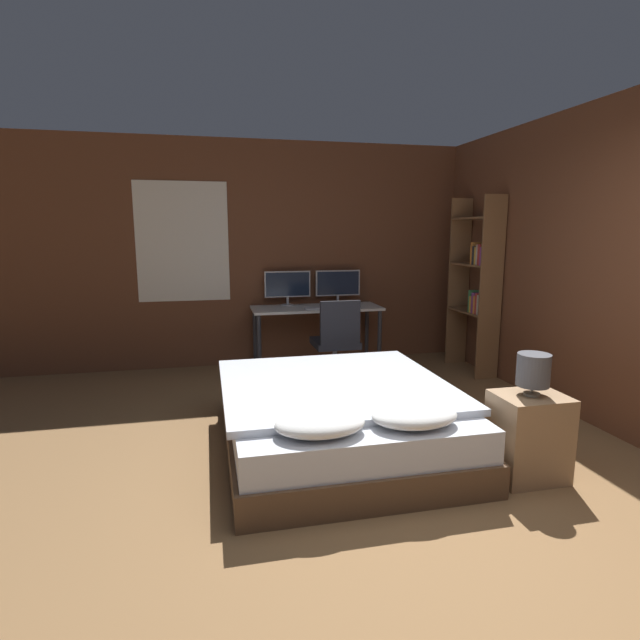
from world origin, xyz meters
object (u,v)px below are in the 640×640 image
computer_mouse (342,307)px  keyboard (320,308)px  monitor_right (338,284)px  bookshelf (478,279)px  bed (338,417)px  desk (316,314)px  nightstand (528,437)px  bedside_lamp (533,370)px  office_chair (336,349)px  monitor_left (288,286)px

computer_mouse → keyboard: bearing=180.0°
monitor_right → keyboard: monitor_right is taller
bookshelf → computer_mouse: bearing=163.5°
bed → bookshelf: 2.80m
desk → computer_mouse: size_ratio=21.97×
nightstand → bedside_lamp: 0.46m
desk → monitor_right: size_ratio=2.75×
bedside_lamp → monitor_right: size_ratio=0.50×
keyboard → office_chair: 0.63m
keyboard → computer_mouse: (0.27, 0.00, 0.01)m
bedside_lamp → monitor_right: (-0.46, 3.22, 0.24)m
monitor_left → office_chair: (0.38, -0.88, -0.61)m
computer_mouse → office_chair: office_chair is taller
monitor_left → bedside_lamp: bearing=-71.3°
monitor_left → office_chair: monitor_left is taller
nightstand → bookshelf: size_ratio=0.29×
bedside_lamp → office_chair: size_ratio=0.30×
computer_mouse → bookshelf: bearing=-16.5°
bedside_lamp → keyboard: 2.94m
nightstand → bookshelf: bookshelf is taller
nightstand → monitor_left: size_ratio=1.03×
computer_mouse → bookshelf: bookshelf is taller
keyboard → bookshelf: bookshelf is taller
monitor_left → office_chair: bearing=-66.5°
monitor_left → keyboard: size_ratio=1.58×
bed → monitor_left: 2.59m
nightstand → keyboard: 2.98m
desk → bedside_lamp: bearing=-75.6°
monitor_right → bookshelf: bookshelf is taller
office_chair → bookshelf: 1.83m
bedside_lamp → monitor_left: 3.41m
bedside_lamp → monitor_right: monitor_right is taller
keyboard → computer_mouse: bearing=0.0°
monitor_left → computer_mouse: monitor_left is taller
desk → office_chair: (0.07, -0.69, -0.27)m
computer_mouse → office_chair: size_ratio=0.08×
desk → monitor_left: size_ratio=2.75×
desk → office_chair: office_chair is taller
office_chair → desk: bearing=95.6°
bed → bookshelf: bearing=38.6°
monitor_right → office_chair: (-0.25, -0.88, -0.61)m
keyboard → office_chair: (0.07, -0.50, -0.37)m
bed → office_chair: (0.41, 1.61, 0.13)m
monitor_right → monitor_left: bearing=180.0°
nightstand → desk: 3.15m
nightstand → bedside_lamp: size_ratio=2.08×
desk → computer_mouse: computer_mouse is taller
bedside_lamp → keyboard: bedside_lamp is taller
nightstand → computer_mouse: size_ratio=8.23×
bedside_lamp → computer_mouse: size_ratio=3.96×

